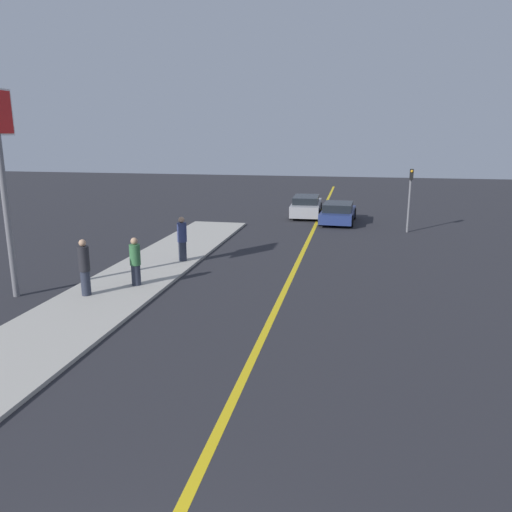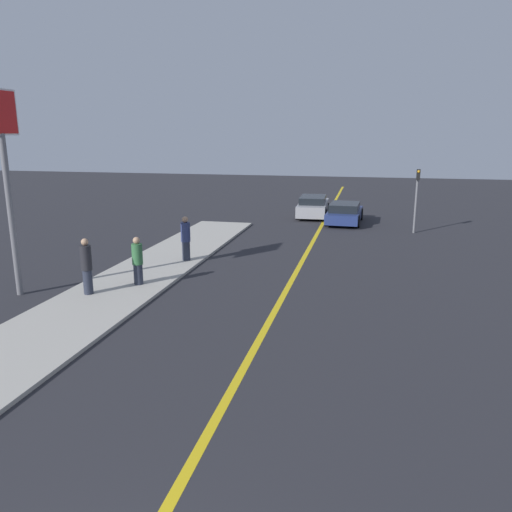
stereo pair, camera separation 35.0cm
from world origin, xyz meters
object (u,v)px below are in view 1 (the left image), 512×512
(car_ahead_center, at_px, (306,206))
(pedestrian_far_standing, at_px, (182,239))
(pedestrian_near_curb, at_px, (84,267))
(traffic_light, at_px, (410,193))
(pedestrian_mid_group, at_px, (135,262))
(car_near_right_lane, at_px, (338,213))

(car_ahead_center, bearing_deg, pedestrian_far_standing, -107.98)
(pedestrian_near_curb, distance_m, traffic_light, 17.54)
(pedestrian_near_curb, distance_m, pedestrian_far_standing, 5.13)
(pedestrian_near_curb, bearing_deg, pedestrian_mid_group, 50.39)
(car_ahead_center, distance_m, pedestrian_near_curb, 18.72)
(car_near_right_lane, bearing_deg, pedestrian_near_curb, -112.48)
(car_near_right_lane, xyz_separation_m, pedestrian_mid_group, (-6.26, -14.46, 0.34))
(car_near_right_lane, height_order, car_ahead_center, car_ahead_center)
(car_near_right_lane, distance_m, car_ahead_center, 3.01)
(car_ahead_center, relative_size, pedestrian_far_standing, 2.68)
(car_near_right_lane, distance_m, pedestrian_far_standing, 12.38)
(pedestrian_mid_group, xyz_separation_m, pedestrian_far_standing, (0.41, 3.56, 0.08))
(pedestrian_near_curb, distance_m, pedestrian_mid_group, 1.75)
(traffic_light, bearing_deg, pedestrian_near_curb, -129.60)
(pedestrian_near_curb, bearing_deg, pedestrian_far_standing, 72.71)
(car_ahead_center, bearing_deg, car_near_right_lane, -47.58)
(car_near_right_lane, xyz_separation_m, traffic_light, (3.79, -2.32, 1.52))
(car_near_right_lane, bearing_deg, pedestrian_mid_group, -110.88)
(car_near_right_lane, xyz_separation_m, car_ahead_center, (-2.11, 2.15, 0.04))
(car_ahead_center, xyz_separation_m, pedestrian_mid_group, (-4.15, -16.61, 0.29))
(pedestrian_near_curb, height_order, pedestrian_far_standing, pedestrian_near_curb)
(pedestrian_far_standing, bearing_deg, car_near_right_lane, 61.82)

